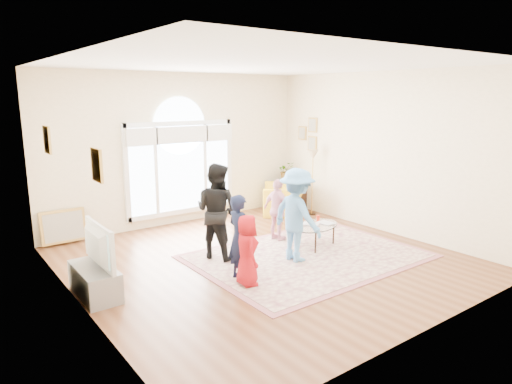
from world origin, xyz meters
TOP-DOWN VIEW (x-y plane):
  - ground at (0.00, 0.00)m, footprint 6.00×6.00m
  - room_shell at (0.01, 2.83)m, footprint 6.00×6.00m
  - area_rug at (0.69, -0.31)m, footprint 3.60×2.60m
  - rug_border at (0.69, -0.31)m, footprint 3.80×2.80m
  - tv_console at (-2.75, 0.30)m, footprint 0.45×1.00m
  - television at (-2.74, 0.30)m, footprint 0.17×1.04m
  - coffee_table at (1.15, -0.02)m, footprint 1.17×0.91m
  - armchair at (2.24, 2.20)m, footprint 1.37×1.38m
  - side_cabinet at (2.78, 2.44)m, footprint 0.40×0.50m
  - floor_lamp at (2.73, 1.75)m, footprint 0.31×0.31m
  - plant_pedestal at (2.70, 2.67)m, footprint 0.20×0.20m
  - potted_plant at (2.70, 2.67)m, footprint 0.44×0.40m
  - leaning_picture at (-2.50, 2.90)m, footprint 0.80×0.14m
  - child_red at (-0.86, -0.67)m, footprint 0.47×0.59m
  - child_navy at (-0.84, -0.45)m, footprint 0.34×0.49m
  - child_black at (-0.58, 0.58)m, footprint 0.88×0.97m
  - child_pink at (0.84, 0.70)m, footprint 0.38×0.72m
  - child_blue at (0.39, -0.34)m, footprint 0.62×1.03m

SIDE VIEW (x-z plane):
  - ground at x=0.00m, z-range 0.00..0.00m
  - leaning_picture at x=-2.50m, z-range -0.31..0.31m
  - rug_border at x=0.69m, z-range 0.00..0.01m
  - area_rug at x=0.69m, z-range 0.00..0.02m
  - tv_console at x=-2.75m, z-range 0.00..0.42m
  - armchair at x=2.24m, z-range 0.00..0.68m
  - side_cabinet at x=2.78m, z-range 0.00..0.70m
  - plant_pedestal at x=2.70m, z-range 0.00..0.70m
  - coffee_table at x=1.15m, z-range 0.13..0.67m
  - child_red at x=-0.86m, z-range 0.02..1.07m
  - child_pink at x=0.84m, z-range 0.02..1.19m
  - child_navy at x=-0.84m, z-range 0.02..1.32m
  - television at x=-2.74m, z-range 0.42..1.02m
  - child_blue at x=0.39m, z-range 0.02..1.57m
  - child_black at x=-0.58m, z-range 0.02..1.63m
  - potted_plant at x=2.70m, z-range 0.70..1.13m
  - floor_lamp at x=2.73m, z-range 0.53..2.04m
  - room_shell at x=0.01m, z-range -1.43..4.57m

